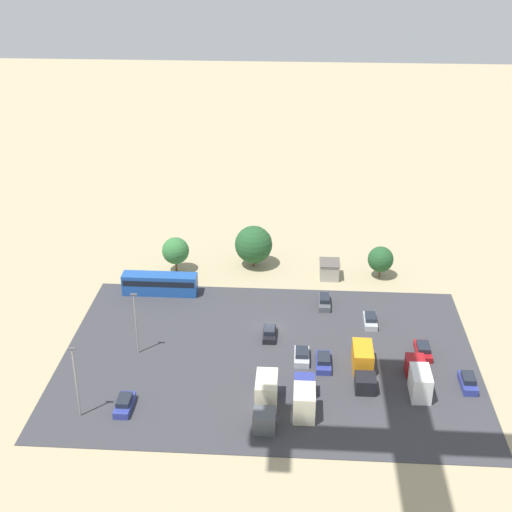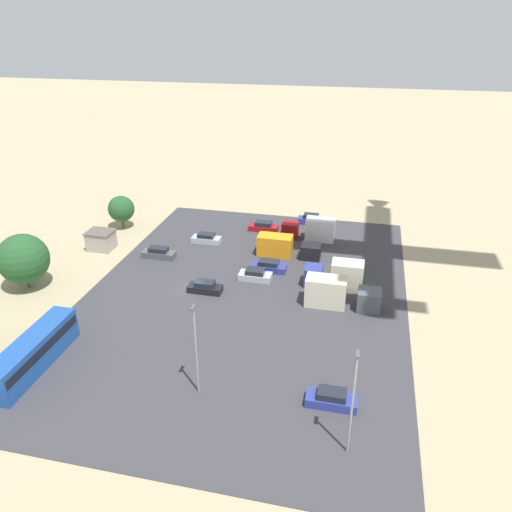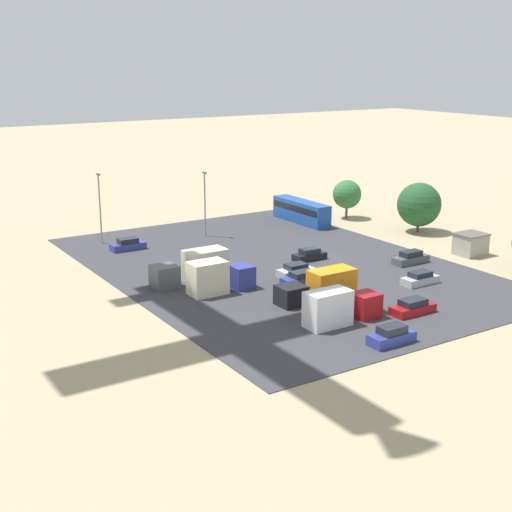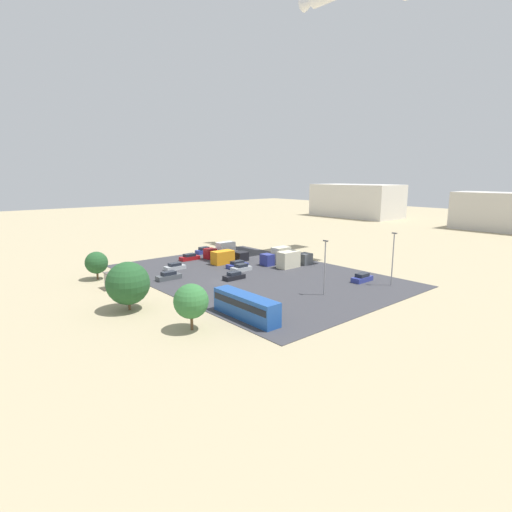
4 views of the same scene
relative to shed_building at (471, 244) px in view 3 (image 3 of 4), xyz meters
The scene contains 20 objects.
ground_plane 18.88m from the shed_building, 62.70° to the left, with size 400.00×400.00×0.00m, color tan.
parking_lot_surface 25.24m from the shed_building, 69.95° to the left, with size 54.68×38.20×0.08m.
shed_building is the anchor object (origin of this frame).
bus 27.20m from the shed_building, 15.42° to the left, with size 11.45×2.52×3.28m.
parked_car_0 32.90m from the shed_building, 119.88° to the left, with size 1.80×4.28×1.64m.
parked_car_1 9.37m from the shed_building, 83.97° to the left, with size 1.70×4.68×1.54m.
parked_car_2 43.58m from the shed_building, 54.64° to the left, with size 1.82×4.46×1.53m.
parked_car_3 24.32m from the shed_building, 79.90° to the left, with size 1.98×4.22×1.43m.
parked_car_4 25.16m from the shed_building, 86.72° to the left, with size 1.93×4.68×1.45m.
parked_car_5 20.61m from the shed_building, 64.78° to the left, with size 1.75×4.18×1.46m.
parked_car_6 15.24m from the shed_building, 111.08° to the left, with size 1.80×4.33×1.40m.
parked_car_7 24.65m from the shed_building, 118.81° to the left, with size 1.92×4.60×1.46m.
parked_truck_0 35.73m from the shed_building, 76.34° to the left, with size 2.58×8.65×3.47m.
parked_truck_1 34.55m from the shed_building, 83.47° to the left, with size 2.54×7.16×3.53m.
parked_truck_2 31.05m from the shed_building, 109.03° to the left, with size 2.33×7.87×3.38m.
parked_truck_3 26.68m from the shed_building, 97.69° to the left, with size 2.53×8.87×2.89m.
tree_apron_mid 25.10m from the shed_building, ahead, with size 4.39×4.39×5.96m.
tree_apron_far 13.15m from the shed_building, 14.74° to the right, with size 6.20×6.20×7.07m.
light_pole_lot_centre 35.45m from the shed_building, 42.18° to the left, with size 0.90×0.28×8.98m.
light_pole_lot_edge 48.01m from the shed_building, 51.03° to the left, with size 0.90×0.28×9.39m.
Camera 3 is at (-67.17, 52.54, 23.91)m, focal length 50.00 mm.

